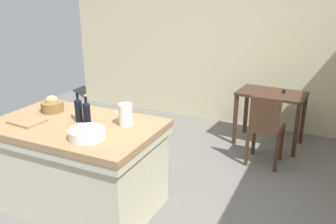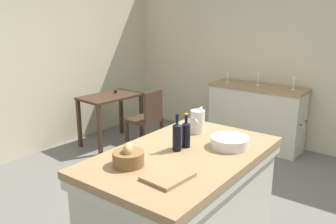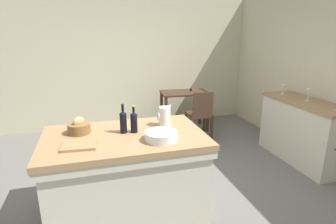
# 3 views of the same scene
# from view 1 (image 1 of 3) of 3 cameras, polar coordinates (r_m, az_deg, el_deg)

# --- Properties ---
(ground_plane) EXTENTS (6.76, 6.76, 0.00)m
(ground_plane) POSITION_cam_1_polar(r_m,az_deg,el_deg) (3.97, -4.66, -13.03)
(ground_plane) COLOR #66635E
(wall_back) EXTENTS (5.32, 0.12, 2.60)m
(wall_back) POSITION_cam_1_polar(r_m,az_deg,el_deg) (5.80, 7.99, 11.09)
(wall_back) COLOR beige
(wall_back) RESTS_ON ground
(island_table) EXTENTS (1.63, 1.01, 0.90)m
(island_table) POSITION_cam_1_polar(r_m,az_deg,el_deg) (3.67, -14.28, -7.83)
(island_table) COLOR #99754C
(island_table) RESTS_ON ground
(writing_desk) EXTENTS (0.94, 0.63, 0.82)m
(writing_desk) POSITION_cam_1_polar(r_m,az_deg,el_deg) (5.10, 16.35, 1.69)
(writing_desk) COLOR #3D281C
(writing_desk) RESTS_ON ground
(wooden_chair) EXTENTS (0.41, 0.41, 0.92)m
(wooden_chair) POSITION_cam_1_polar(r_m,az_deg,el_deg) (4.50, 15.52, -2.43)
(wooden_chair) COLOR #3D281C
(wooden_chair) RESTS_ON ground
(pitcher) EXTENTS (0.17, 0.13, 0.26)m
(pitcher) POSITION_cam_1_polar(r_m,az_deg,el_deg) (3.33, -6.90, -0.38)
(pitcher) COLOR silver
(pitcher) RESTS_ON island_table
(wash_bowl) EXTENTS (0.32, 0.32, 0.09)m
(wash_bowl) POSITION_cam_1_polar(r_m,az_deg,el_deg) (3.12, -13.00, -3.44)
(wash_bowl) COLOR silver
(wash_bowl) RESTS_ON island_table
(bread_basket) EXTENTS (0.23, 0.23, 0.17)m
(bread_basket) POSITION_cam_1_polar(r_m,az_deg,el_deg) (3.89, -18.24, 0.97)
(bread_basket) COLOR brown
(bread_basket) RESTS_ON island_table
(cutting_board) EXTENTS (0.32, 0.28, 0.02)m
(cutting_board) POSITION_cam_1_polar(r_m,az_deg,el_deg) (3.67, -21.79, -1.38)
(cutting_board) COLOR #99754C
(cutting_board) RESTS_ON island_table
(wine_bottle_dark) EXTENTS (0.07, 0.07, 0.29)m
(wine_bottle_dark) POSITION_cam_1_polar(r_m,az_deg,el_deg) (3.44, -13.05, -0.00)
(wine_bottle_dark) COLOR black
(wine_bottle_dark) RESTS_ON island_table
(wine_bottle_amber) EXTENTS (0.07, 0.07, 0.31)m
(wine_bottle_amber) POSITION_cam_1_polar(r_m,az_deg,el_deg) (3.51, -14.31, 0.44)
(wine_bottle_amber) COLOR black
(wine_bottle_amber) RESTS_ON island_table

